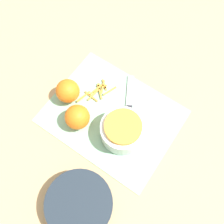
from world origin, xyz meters
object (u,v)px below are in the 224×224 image
Objects in this scene: bowl_speckled at (123,130)px; knife at (129,113)px; orange_right at (77,117)px; orange_left at (68,91)px; bowl_dark at (80,204)px.

bowl_speckled is 0.72× the size of knife.
orange_left is at bearing -34.03° from orange_right.
knife is (0.04, -0.32, -0.02)m from bowl_dark.
bowl_speckled is at bearing -162.12° from orange_right.
bowl_dark reaches higher than knife.
bowl_speckled reaches higher than bowl_dark.
orange_right is (0.16, -0.20, 0.02)m from bowl_dark.
bowl_speckled is at bearing 177.47° from orange_left.
knife is at bearing -135.54° from orange_right.
knife is 0.17m from orange_right.
bowl_speckled is at bearing -85.55° from bowl_dark.
orange_right is at bearing 104.88° from knife.
bowl_dark is 2.39× the size of orange_left.
orange_left reaches higher than bowl_speckled.
orange_left reaches higher than bowl_dark.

